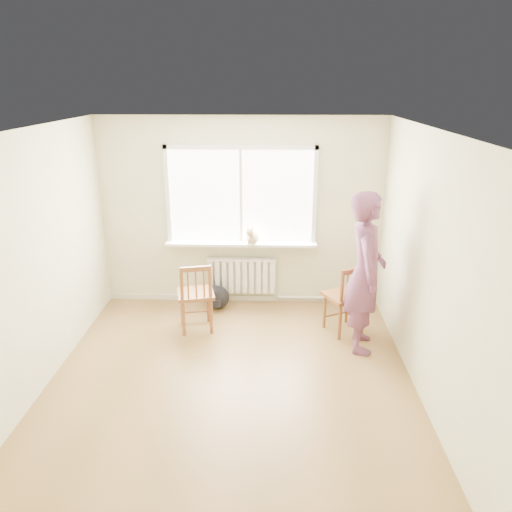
# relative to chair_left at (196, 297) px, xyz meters

# --- Properties ---
(floor) EXTENTS (4.50, 4.50, 0.00)m
(floor) POSITION_rel_chair_left_xyz_m (0.54, -1.27, -0.48)
(floor) COLOR olive
(floor) RESTS_ON ground
(ceiling) EXTENTS (4.50, 4.50, 0.00)m
(ceiling) POSITION_rel_chair_left_xyz_m (0.54, -1.27, 2.22)
(ceiling) COLOR white
(ceiling) RESTS_ON back_wall
(back_wall) EXTENTS (4.00, 0.01, 2.70)m
(back_wall) POSITION_rel_chair_left_xyz_m (0.54, 0.98, 0.87)
(back_wall) COLOR beige
(back_wall) RESTS_ON ground
(window) EXTENTS (2.12, 0.05, 1.42)m
(window) POSITION_rel_chair_left_xyz_m (0.54, 0.95, 1.18)
(window) COLOR white
(window) RESTS_ON back_wall
(windowsill) EXTENTS (2.15, 0.22, 0.04)m
(windowsill) POSITION_rel_chair_left_xyz_m (0.54, 0.87, 0.45)
(windowsill) COLOR white
(windowsill) RESTS_ON back_wall
(radiator) EXTENTS (1.00, 0.12, 0.55)m
(radiator) POSITION_rel_chair_left_xyz_m (0.54, 0.88, -0.04)
(radiator) COLOR white
(radiator) RESTS_ON back_wall
(heating_pipe) EXTENTS (1.40, 0.04, 0.04)m
(heating_pipe) POSITION_rel_chair_left_xyz_m (1.79, 0.92, -0.40)
(heating_pipe) COLOR silver
(heating_pipe) RESTS_ON back_wall
(baseboard) EXTENTS (4.00, 0.03, 0.08)m
(baseboard) POSITION_rel_chair_left_xyz_m (0.54, 0.96, -0.44)
(baseboard) COLOR beige
(baseboard) RESTS_ON ground
(chair_left) EXTENTS (0.56, 0.54, 0.95)m
(chair_left) POSITION_rel_chair_left_xyz_m (0.00, 0.00, 0.00)
(chair_left) COLOR brown
(chair_left) RESTS_ON floor
(chair_right) EXTENTS (0.62, 0.61, 0.94)m
(chair_right) POSITION_rel_chair_left_xyz_m (1.95, 0.00, -0.00)
(chair_right) COLOR brown
(chair_right) RESTS_ON floor
(person) EXTENTS (0.53, 0.75, 1.96)m
(person) POSITION_rel_chair_left_xyz_m (2.09, -0.35, 0.50)
(person) COLOR #B43F3C
(person) RESTS_ON floor
(cat) EXTENTS (0.25, 0.44, 0.30)m
(cat) POSITION_rel_chair_left_xyz_m (0.71, 0.78, 0.59)
(cat) COLOR #D4B690
(cat) RESTS_ON windowsill
(backpack) EXTENTS (0.40, 0.34, 0.35)m
(backpack) POSITION_rel_chair_left_xyz_m (0.20, 0.68, -0.30)
(backpack) COLOR black
(backpack) RESTS_ON floor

